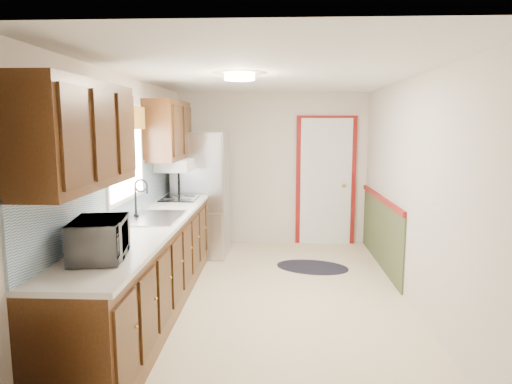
{
  "coord_description": "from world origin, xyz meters",
  "views": [
    {
      "loc": [
        0.06,
        -4.76,
        1.9
      ],
      "look_at": [
        -0.16,
        0.29,
        1.15
      ],
      "focal_mm": 32.0,
      "sensor_mm": 36.0,
      "label": 1
    }
  ],
  "objects": [
    {
      "name": "room_shell",
      "position": [
        0.0,
        0.0,
        1.2
      ],
      "size": [
        3.2,
        5.2,
        2.52
      ],
      "color": "beige",
      "rests_on": "ground"
    },
    {
      "name": "kitchen_run",
      "position": [
        -1.24,
        -0.29,
        0.81
      ],
      "size": [
        0.63,
        4.0,
        2.2
      ],
      "color": "#381E0C",
      "rests_on": "ground"
    },
    {
      "name": "back_wall_trim",
      "position": [
        0.99,
        2.21,
        0.89
      ],
      "size": [
        1.12,
        2.3,
        2.08
      ],
      "color": "maroon",
      "rests_on": "ground"
    },
    {
      "name": "ceiling_fixture",
      "position": [
        -0.3,
        -0.2,
        2.36
      ],
      "size": [
        0.3,
        0.3,
        0.06
      ],
      "primitive_type": "cylinder",
      "color": "#FFD88C",
      "rests_on": "room_shell"
    },
    {
      "name": "microwave",
      "position": [
        -1.2,
        -1.63,
        1.12
      ],
      "size": [
        0.38,
        0.57,
        0.35
      ],
      "primitive_type": "imported",
      "rotation": [
        0.0,
        0.0,
        1.75
      ],
      "color": "white",
      "rests_on": "kitchen_run"
    },
    {
      "name": "refrigerator",
      "position": [
        -1.02,
        1.75,
        0.9
      ],
      "size": [
        0.77,
        0.76,
        1.79
      ],
      "rotation": [
        0.0,
        0.0,
        -0.03
      ],
      "color": "#B7B7BC",
      "rests_on": "ground"
    },
    {
      "name": "rug",
      "position": [
        0.56,
        1.17,
        0.01
      ],
      "size": [
        1.09,
        0.85,
        0.01
      ],
      "primitive_type": "ellipsoid",
      "rotation": [
        0.0,
        0.0,
        -0.26
      ],
      "color": "black",
      "rests_on": "ground"
    },
    {
      "name": "cooktop",
      "position": [
        -1.19,
        1.04,
        0.95
      ],
      "size": [
        0.45,
        0.54,
        0.02
      ],
      "primitive_type": "cube",
      "color": "black",
      "rests_on": "kitchen_run"
    }
  ]
}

